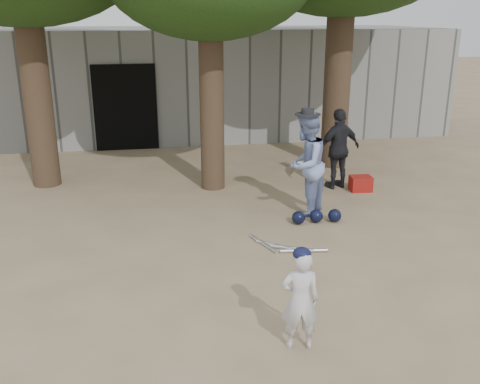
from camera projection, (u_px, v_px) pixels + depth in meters
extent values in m
plane|color=#937C5E|center=(208.00, 287.00, 7.01)|extent=(70.00, 70.00, 0.00)
imported|color=silver|center=(300.00, 300.00, 5.58)|extent=(0.44, 0.32, 1.13)
imported|color=#7E91C4|center=(306.00, 164.00, 9.30)|extent=(1.09, 1.12, 1.82)
imported|color=black|center=(339.00, 149.00, 10.76)|extent=(1.03, 0.64, 1.63)
cube|color=maroon|center=(361.00, 184.00, 10.77)|extent=(0.44, 0.35, 0.30)
cube|color=gray|center=(171.00, 90.00, 14.01)|extent=(16.00, 0.35, 3.00)
cube|color=black|center=(125.00, 108.00, 13.75)|extent=(1.60, 0.08, 2.20)
cube|color=slate|center=(167.00, 79.00, 16.34)|extent=(16.00, 5.00, 3.00)
sphere|color=black|center=(299.00, 218.00, 9.07)|extent=(0.23, 0.23, 0.23)
sphere|color=black|center=(316.00, 216.00, 9.15)|extent=(0.23, 0.23, 0.23)
sphere|color=black|center=(335.00, 215.00, 9.17)|extent=(0.23, 0.23, 0.23)
cylinder|color=silver|center=(264.00, 243.00, 8.26)|extent=(0.31, 0.69, 0.06)
cylinder|color=silver|center=(277.00, 246.00, 8.18)|extent=(0.57, 0.52, 0.06)
cylinder|color=silver|center=(290.00, 248.00, 8.10)|extent=(0.67, 0.37, 0.06)
cylinder|color=silver|center=(304.00, 251.00, 8.02)|extent=(0.72, 0.14, 0.06)
cylinder|color=brown|center=(32.00, 49.00, 10.35)|extent=(0.56, 0.56, 5.50)
cylinder|color=brown|center=(211.00, 63.00, 10.24)|extent=(0.48, 0.48, 5.00)
cylinder|color=brown|center=(340.00, 38.00, 11.73)|extent=(0.60, 0.60, 5.80)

